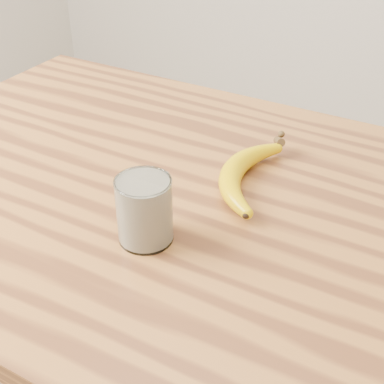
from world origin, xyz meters
The scene contains 3 objects.
table centered at (0.00, 0.00, 0.77)m, with size 1.20×0.80×0.90m.
smoothie_glass centered at (0.02, -0.13, 0.95)m, with size 0.08×0.08×0.10m.
banana centered at (0.06, 0.07, 0.92)m, with size 0.11×0.31×0.04m, color #D2A700, non-canonical shape.
Camera 1 is at (0.38, -0.63, 1.40)m, focal length 50.00 mm.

